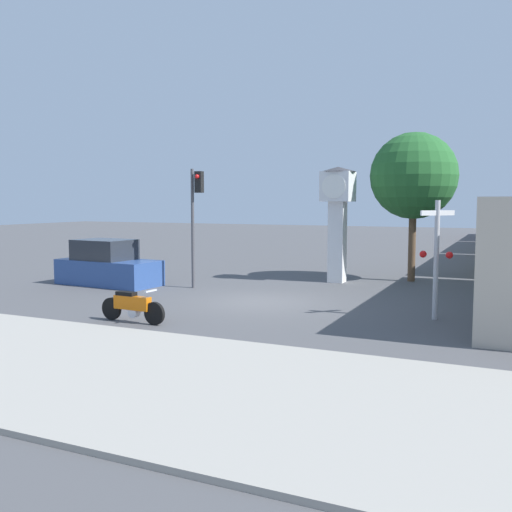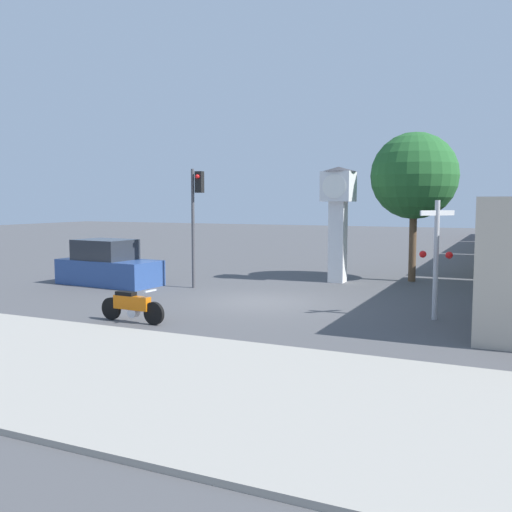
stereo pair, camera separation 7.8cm
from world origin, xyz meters
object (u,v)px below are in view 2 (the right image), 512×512
at_px(street_tree, 414,176).
at_px(clock_tower, 338,206).
at_px(traffic_light, 196,207).
at_px(motorcycle, 132,306).
at_px(railroad_crossing_signal, 436,255).
at_px(parked_car, 108,266).

bearing_deg(street_tree, clock_tower, -150.58).
relative_size(traffic_light, street_tree, 0.74).
xyz_separation_m(motorcycle, traffic_light, (-1.59, 6.13, 2.65)).
bearing_deg(railroad_crossing_signal, street_tree, 104.00).
xyz_separation_m(clock_tower, traffic_light, (-4.42, -3.82, -0.03)).
relative_size(railroad_crossing_signal, parked_car, 0.77).
bearing_deg(traffic_light, parked_car, -169.65).
xyz_separation_m(clock_tower, street_tree, (2.74, 1.55, 1.20)).
height_order(motorcycle, clock_tower, clock_tower).
xyz_separation_m(motorcycle, parked_car, (-5.27, 5.46, 0.30)).
distance_m(motorcycle, traffic_light, 6.86).
xyz_separation_m(motorcycle, clock_tower, (2.82, 9.95, 2.69)).
distance_m(motorcycle, clock_tower, 10.69).
height_order(clock_tower, parked_car, clock_tower).
bearing_deg(parked_car, clock_tower, 33.66).
height_order(clock_tower, traffic_light, clock_tower).
xyz_separation_m(street_tree, parked_car, (-10.83, -6.04, -3.59)).
height_order(clock_tower, street_tree, street_tree).
xyz_separation_m(traffic_light, parked_car, (-3.68, -0.67, -2.35)).
relative_size(railroad_crossing_signal, street_tree, 0.54).
xyz_separation_m(motorcycle, railroad_crossing_signal, (7.48, 3.81, 1.38)).
xyz_separation_m(clock_tower, railroad_crossing_signal, (4.66, -6.14, -1.31)).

